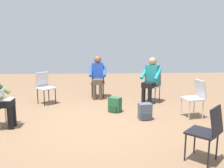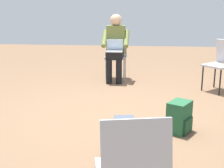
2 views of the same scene
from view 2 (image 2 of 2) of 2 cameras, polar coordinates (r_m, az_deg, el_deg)
name	(u,v)px [view 2 (image 2 of 2)]	position (r m, az deg, el deg)	size (l,w,h in m)	color
ground_plane	(117,116)	(4.08, 0.99, -5.96)	(14.00, 14.00, 0.00)	brown
chair_north	(116,53)	(6.04, 0.79, 5.64)	(0.40, 0.44, 0.85)	#B7B7BC
chair_northeast	(221,62)	(5.48, 19.38, 3.90)	(0.59, 0.58, 0.85)	#B7B7BC
person_with_laptop	(115,44)	(5.84, 0.63, 7.29)	(0.49, 0.52, 1.24)	black
backpack_near_laptop_user	(179,119)	(3.64, 12.16, -6.23)	(0.31, 0.34, 0.36)	#235B38
backpack_by_empty_chair	(124,140)	(3.04, 2.29, -10.16)	(0.27, 0.30, 0.36)	#475160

